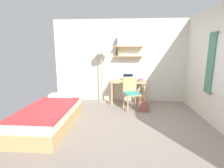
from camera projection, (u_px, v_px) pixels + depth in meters
The scene contains 10 objects.
ground_plane at pixel (121, 127), 3.53m from camera, with size 5.28×5.28×0.00m, color gray.
wall_back at pixel (122, 61), 5.25m from camera, with size 4.40×0.27×2.60m.
bed at pixel (51, 116), 3.52m from camera, with size 0.92×1.87×0.54m.
desk at pixel (128, 85), 5.06m from camera, with size 1.07×0.56×0.71m.
desk_chair at pixel (131, 92), 4.59m from camera, with size 0.54×0.52×0.91m.
standing_lamp at pixel (102, 52), 4.95m from camera, with size 0.41×0.41×1.80m.
laptop at pixel (128, 79), 5.04m from camera, with size 0.33×0.23×0.23m.
water_bottle at pixel (115, 77), 5.02m from camera, with size 0.06×0.06×0.22m, color silver.
book_stack at pixel (141, 80), 5.00m from camera, with size 0.19×0.25×0.08m.
handbag at pixel (144, 106), 4.41m from camera, with size 0.29×0.11×0.44m.
Camera 1 is at (0.02, -3.28, 1.61)m, focal length 26.12 mm.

